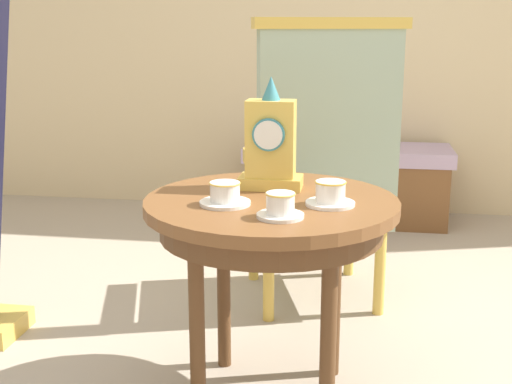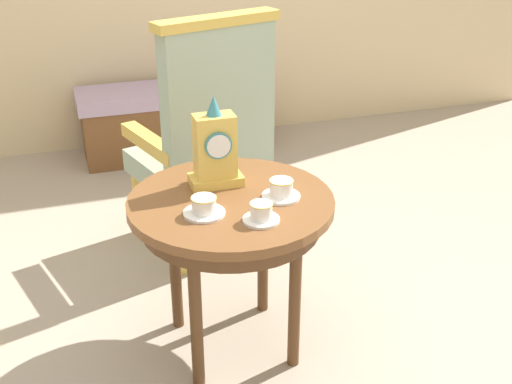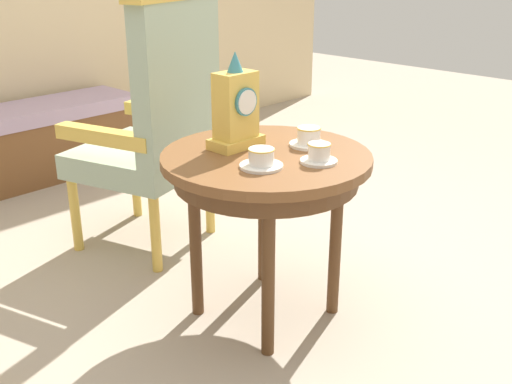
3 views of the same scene
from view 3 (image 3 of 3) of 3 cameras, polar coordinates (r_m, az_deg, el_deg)
name	(u,v)px [view 3 (image 3 of 3)]	position (r m, az deg, el deg)	size (l,w,h in m)	color
ground_plane	(263,304)	(2.44, 0.63, -10.27)	(10.00, 10.00, 0.00)	tan
side_table	(266,174)	(2.15, 0.94, 1.68)	(0.73, 0.73, 0.63)	brown
teacup_left	(261,159)	(1.98, 0.49, 3.05)	(0.14, 0.14, 0.06)	white
teacup_right	(319,154)	(2.03, 5.83, 3.50)	(0.12, 0.12, 0.07)	white
teacup_center	(309,138)	(2.21, 4.87, 5.02)	(0.14, 0.14, 0.07)	white
mantel_clock	(236,110)	(2.16, -1.86, 7.59)	(0.19, 0.11, 0.34)	gold
armchair	(158,121)	(2.72, -9.07, 6.47)	(0.67, 0.66, 1.14)	#9EB299
window_bench	(41,141)	(3.90, -19.27, 4.49)	(1.17, 0.40, 0.44)	#B299B7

